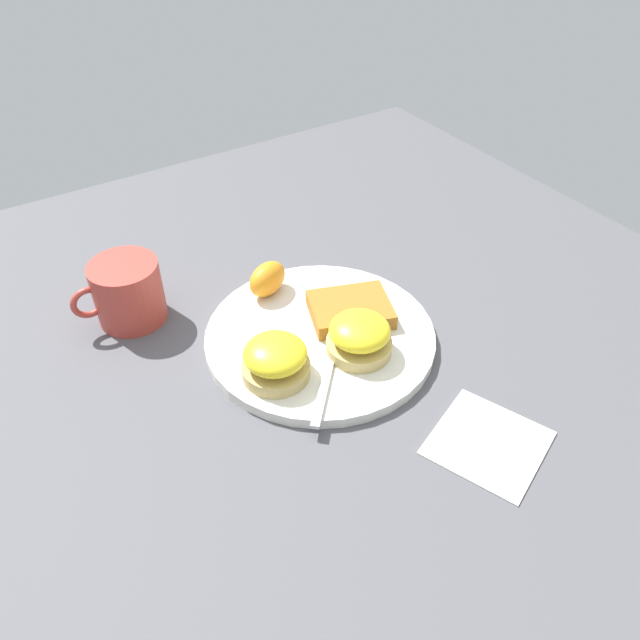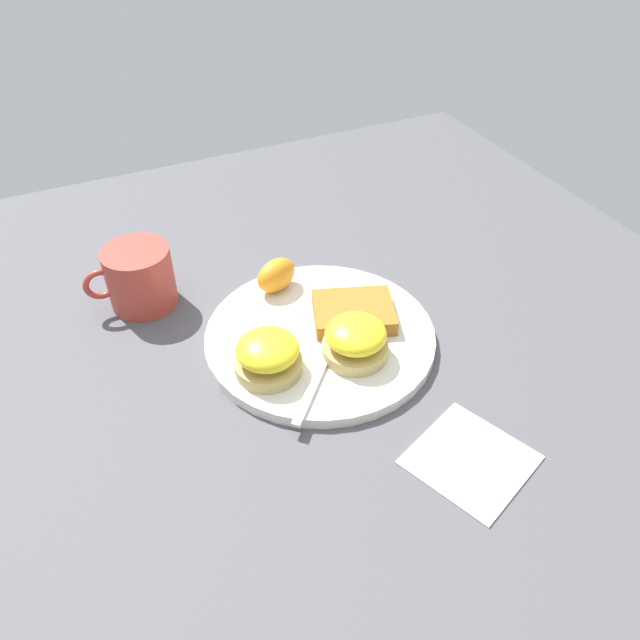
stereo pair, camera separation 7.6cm
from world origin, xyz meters
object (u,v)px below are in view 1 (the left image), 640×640
object	(u,v)px
sandwich_benedict_left	(275,360)
hashbrown_patty	(350,309)
cup	(127,292)
orange_wedge	(267,279)
sandwich_benedict_right	(359,336)
fork	(333,350)

from	to	relation	value
sandwich_benedict_left	hashbrown_patty	xyz separation A→B (m)	(-0.13, -0.04, -0.01)
hashbrown_patty	cup	bearing A→B (deg)	-35.23
sandwich_benedict_left	orange_wedge	bearing A→B (deg)	-115.47
sandwich_benedict_left	cup	bearing A→B (deg)	-63.98
sandwich_benedict_right	cup	world-z (taller)	cup
fork	cup	xyz separation A→B (m)	(0.18, -0.21, 0.02)
sandwich_benedict_right	hashbrown_patty	distance (m)	0.07
sandwich_benedict_right	cup	bearing A→B (deg)	-47.85
hashbrown_patty	cup	world-z (taller)	cup
orange_wedge	fork	size ratio (longest dim) A/B	0.36
sandwich_benedict_left	sandwich_benedict_right	world-z (taller)	same
orange_wedge	fork	xyz separation A→B (m)	(-0.01, 0.14, -0.02)
sandwich_benedict_left	fork	size ratio (longest dim) A/B	0.47
sandwich_benedict_left	fork	world-z (taller)	sandwich_benedict_left
fork	cup	bearing A→B (deg)	-49.72
sandwich_benedict_left	fork	distance (m)	0.08
sandwich_benedict_left	sandwich_benedict_right	size ratio (longest dim) A/B	1.00
orange_wedge	sandwich_benedict_right	bearing A→B (deg)	102.62
hashbrown_patty	orange_wedge	distance (m)	0.12
sandwich_benedict_right	cup	xyz separation A→B (m)	(0.20, -0.22, 0.00)
sandwich_benedict_left	sandwich_benedict_right	distance (m)	0.10
hashbrown_patty	fork	distance (m)	0.07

